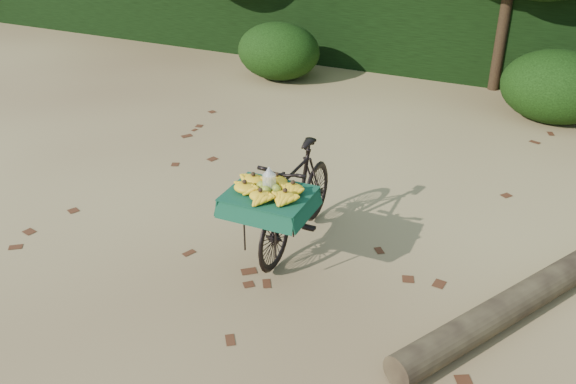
% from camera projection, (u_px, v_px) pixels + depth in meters
% --- Properties ---
extents(ground, '(80.00, 80.00, 0.00)m').
position_uv_depth(ground, '(353.00, 233.00, 6.18)').
color(ground, tan).
rests_on(ground, ground).
extents(vendor_bicycle, '(0.73, 1.74, 1.00)m').
position_uv_depth(vendor_bicycle, '(296.00, 197.00, 5.79)').
color(vendor_bicycle, black).
rests_on(vendor_bicycle, ground).
extents(fallen_log, '(1.95, 3.29, 0.26)m').
position_uv_depth(fallen_log, '(548.00, 284.00, 5.20)').
color(fallen_log, brown).
rests_on(fallen_log, ground).
extents(hedge_backdrop, '(26.00, 1.80, 1.80)m').
position_uv_depth(hedge_backdrop, '(480.00, 22.00, 10.78)').
color(hedge_backdrop, black).
rests_on(hedge_backdrop, ground).
extents(bush_clumps, '(8.80, 1.70, 0.90)m').
position_uv_depth(bush_clumps, '(485.00, 81.00, 9.20)').
color(bush_clumps, black).
rests_on(bush_clumps, ground).
extents(leaf_litter, '(7.00, 7.30, 0.01)m').
position_uv_depth(leaf_litter, '(373.00, 205.00, 6.70)').
color(leaf_litter, '#482413').
rests_on(leaf_litter, ground).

